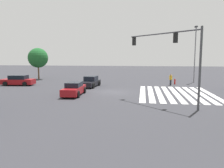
% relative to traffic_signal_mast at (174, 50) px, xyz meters
% --- Properties ---
extents(ground_plane, '(155.36, 155.36, 0.00)m').
position_rel_traffic_signal_mast_xyz_m(ground_plane, '(6.25, 6.25, -4.75)').
color(ground_plane, '#333338').
extents(crosswalk_markings, '(11.54, 8.20, 0.01)m').
position_rel_traffic_signal_mast_xyz_m(crosswalk_markings, '(6.25, -1.19, -4.74)').
color(crosswalk_markings, silver).
rests_on(crosswalk_markings, ground_plane).
extents(traffic_signal_mast, '(5.72, 5.72, 6.50)m').
position_rel_traffic_signal_mast_xyz_m(traffic_signal_mast, '(0.00, 0.00, 0.00)').
color(traffic_signal_mast, '#47474C').
rests_on(traffic_signal_mast, ground_plane).
extents(car_0, '(4.88, 2.09, 1.44)m').
position_rel_traffic_signal_mast_xyz_m(car_0, '(3.63, 10.09, -4.06)').
color(car_0, maroon).
rests_on(car_0, ground_plane).
extents(car_2, '(2.40, 4.85, 1.51)m').
position_rel_traffic_signal_mast_xyz_m(car_2, '(10.58, 20.98, -4.03)').
color(car_2, maroon).
rests_on(car_2, ground_plane).
extents(car_4, '(4.84, 2.26, 1.49)m').
position_rel_traffic_signal_mast_xyz_m(car_4, '(10.66, 9.96, -4.07)').
color(car_4, black).
rests_on(car_4, ground_plane).
extents(pedestrian, '(0.41, 0.41, 1.67)m').
position_rel_traffic_signal_mast_xyz_m(pedestrian, '(13.98, -1.48, -3.82)').
color(pedestrian, '#38383D').
rests_on(pedestrian, ground_plane).
extents(street_light_pole_a, '(0.80, 0.36, 9.10)m').
position_rel_traffic_signal_mast_xyz_m(street_light_pole_a, '(17.99, -5.67, 0.62)').
color(street_light_pole_a, slate).
rests_on(street_light_pole_a, ground_plane).
extents(tree_corner_b, '(3.69, 3.69, 5.87)m').
position_rel_traffic_signal_mast_xyz_m(tree_corner_b, '(19.54, 22.23, -0.73)').
color(tree_corner_b, brown).
rests_on(tree_corner_b, ground_plane).
extents(fire_hydrant, '(0.22, 0.22, 0.86)m').
position_rel_traffic_signal_mast_xyz_m(fire_hydrant, '(15.08, -2.24, -4.32)').
color(fire_hydrant, red).
rests_on(fire_hydrant, ground_plane).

